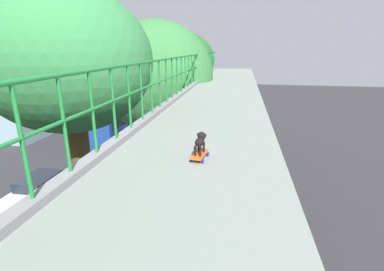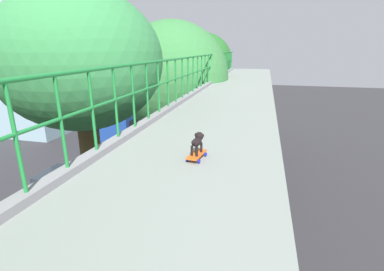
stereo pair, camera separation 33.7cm
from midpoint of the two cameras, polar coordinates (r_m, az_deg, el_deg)
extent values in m
cylinder|color=gray|center=(7.21, 0.32, -24.71)|extent=(1.30, 1.30, 5.71)
cube|color=gray|center=(3.83, -4.72, -10.59)|extent=(2.82, 39.48, 0.38)
cube|color=black|center=(5.38, -0.01, 0.04)|extent=(2.76, 0.06, 0.00)
cube|color=gray|center=(4.25, -22.92, -5.43)|extent=(0.20, 37.51, 0.11)
cylinder|color=#1E8238|center=(3.97, -25.04, 11.36)|extent=(0.06, 37.51, 0.06)
cylinder|color=#1E8238|center=(4.05, -24.08, 3.86)|extent=(0.04, 37.51, 0.04)
cylinder|color=#1E8238|center=(3.29, -33.62, -1.49)|extent=(0.04, 0.04, 1.19)
cylinder|color=#1E8238|center=(3.79, -26.76, 1.74)|extent=(0.04, 0.04, 1.19)
cylinder|color=#1E8238|center=(4.34, -21.55, 4.18)|extent=(0.04, 0.04, 1.19)
cylinder|color=#1E8238|center=(4.92, -17.51, 6.03)|extent=(0.04, 0.04, 1.19)
cylinder|color=#1E8238|center=(5.52, -14.32, 7.47)|extent=(0.04, 0.04, 1.19)
cylinder|color=#1E8238|center=(6.15, -11.76, 8.60)|extent=(0.04, 0.04, 1.19)
cylinder|color=#1E8238|center=(6.78, -9.65, 9.51)|extent=(0.04, 0.04, 1.19)
cylinder|color=#1E8238|center=(7.42, -7.90, 10.25)|extent=(0.04, 0.04, 1.19)
cylinder|color=#1E8238|center=(8.07, -6.43, 10.87)|extent=(0.04, 0.04, 1.19)
cylinder|color=#1E8238|center=(8.72, -5.17, 11.39)|extent=(0.04, 0.04, 1.19)
cylinder|color=#1E8238|center=(9.38, -4.08, 11.83)|extent=(0.04, 0.04, 1.19)
cylinder|color=#1E8238|center=(10.04, -3.13, 12.21)|extent=(0.04, 0.04, 1.19)
cylinder|color=#1E8238|center=(10.70, -2.30, 12.54)|extent=(0.04, 0.04, 1.19)
cylinder|color=#1E8238|center=(11.37, -1.56, 12.84)|extent=(0.04, 0.04, 1.19)
cylinder|color=#1E8238|center=(12.04, -0.90, 13.09)|extent=(0.04, 0.04, 1.19)
cylinder|color=#1E8238|center=(12.71, -0.31, 13.32)|extent=(0.04, 0.04, 1.19)
cylinder|color=#1E8238|center=(13.38, 0.22, 13.52)|extent=(0.04, 0.04, 1.19)
cylinder|color=#1E8238|center=(14.05, 0.70, 13.71)|extent=(0.04, 0.04, 1.19)
cylinder|color=#1E8238|center=(14.72, 1.14, 13.87)|extent=(0.04, 0.04, 1.19)
cylinder|color=#1E8238|center=(15.39, 1.54, 14.03)|extent=(0.04, 0.04, 1.19)
cylinder|color=#1E8238|center=(16.07, 1.90, 14.16)|extent=(0.04, 0.04, 1.19)
cylinder|color=#1E8238|center=(16.74, 2.24, 14.29)|extent=(0.04, 0.04, 1.19)
cylinder|color=#1E8238|center=(17.42, 2.55, 14.41)|extent=(0.04, 0.04, 1.19)
cylinder|color=#1E8238|center=(18.10, 2.84, 14.51)|extent=(0.04, 0.04, 1.19)
cylinder|color=#1E8238|center=(18.77, 3.11, 14.61)|extent=(0.04, 0.04, 1.19)
cylinder|color=#1E8238|center=(19.45, 3.36, 14.70)|extent=(0.04, 0.04, 1.19)
cylinder|color=#1E8238|center=(20.13, 3.59, 14.79)|extent=(0.04, 0.04, 1.19)
cylinder|color=#1E8238|center=(20.80, 3.81, 14.87)|extent=(0.04, 0.04, 1.19)
cylinder|color=#1E8238|center=(21.48, 4.02, 14.94)|extent=(0.04, 0.04, 1.19)
cube|color=#1C3399|center=(12.34, -27.36, -20.20)|extent=(1.77, 4.03, 0.67)
cube|color=#1E232B|center=(11.79, -28.82, -18.74)|extent=(1.47, 1.62, 0.54)
cylinder|color=black|center=(12.87, -20.52, -18.73)|extent=(0.20, 0.67, 0.67)
cylinder|color=black|center=(13.72, -26.91, -17.15)|extent=(0.20, 0.67, 0.67)
cube|color=silver|center=(16.88, -29.45, -10.21)|extent=(1.77, 4.43, 0.63)
cube|color=#1E232B|center=(16.87, -29.06, -8.04)|extent=(1.49, 2.06, 0.50)
cylinder|color=black|center=(15.52, -30.17, -13.57)|extent=(0.19, 0.64, 0.64)
cylinder|color=black|center=(16.60, -34.77, -12.37)|extent=(0.19, 0.64, 0.64)
cylinder|color=black|center=(17.48, -24.27, -9.22)|extent=(0.19, 0.64, 0.64)
cylinder|color=black|center=(18.45, -28.68, -8.46)|extent=(0.19, 0.64, 0.64)
cube|color=#B9B8BC|center=(17.54, -13.06, -7.38)|extent=(1.60, 3.96, 0.58)
cube|color=#1E232B|center=(17.07, -13.57, -6.10)|extent=(1.33, 1.84, 0.52)
cylinder|color=black|center=(18.42, -9.31, -6.45)|extent=(0.20, 0.64, 0.64)
cylinder|color=black|center=(18.95, -13.69, -6.03)|extent=(0.20, 0.64, 0.64)
cylinder|color=black|center=(16.27, -12.24, -9.98)|extent=(0.20, 0.64, 0.64)
cylinder|color=black|center=(16.88, -17.11, -9.35)|extent=(0.20, 0.64, 0.64)
cube|color=navy|center=(26.77, -13.60, 3.85)|extent=(2.50, 11.83, 2.74)
cube|color=black|center=(26.67, -13.67, 4.85)|extent=(2.52, 10.88, 0.70)
cylinder|color=black|center=(30.38, -8.32, 3.47)|extent=(0.28, 0.96, 0.96)
cylinder|color=black|center=(31.20, -12.53, 3.61)|extent=(0.28, 0.96, 0.96)
cylinder|color=black|center=(23.74, -13.78, -0.81)|extent=(0.28, 0.96, 0.96)
cylinder|color=black|center=(24.79, -18.89, -0.49)|extent=(0.28, 0.96, 0.96)
cylinder|color=brown|center=(9.51, -21.55, -13.06)|extent=(0.60, 0.60, 6.14)
ellipsoid|color=#378749|center=(8.31, -24.89, 13.48)|extent=(4.41, 4.41, 3.74)
cylinder|color=brown|center=(16.27, -7.16, -2.25)|extent=(0.57, 0.57, 4.52)
ellipsoid|color=#387C3E|center=(15.42, -7.71, 11.53)|extent=(5.95, 5.95, 5.81)
cylinder|color=#494127|center=(24.07, -1.62, 5.45)|extent=(0.55, 0.55, 5.43)
ellipsoid|color=#246225|center=(23.57, -1.71, 14.93)|extent=(4.56, 4.56, 4.28)
cube|color=#E1591A|center=(4.23, -0.74, -3.82)|extent=(0.22, 0.47, 0.02)
cylinder|color=#141DA7|center=(4.35, 1.01, -3.81)|extent=(0.03, 0.06, 0.06)
cylinder|color=#141DA7|center=(4.40, -1.27, -3.55)|extent=(0.03, 0.06, 0.06)
cylinder|color=#141DA7|center=(4.09, -0.18, -5.23)|extent=(0.03, 0.06, 0.06)
cylinder|color=#141DA7|center=(4.14, -2.58, -4.93)|extent=(0.03, 0.06, 0.06)
cylinder|color=black|center=(4.26, 0.13, -2.39)|extent=(0.04, 0.04, 0.15)
cylinder|color=black|center=(4.29, -0.87, -2.28)|extent=(0.04, 0.04, 0.15)
cylinder|color=black|center=(4.09, -0.67, -3.24)|extent=(0.04, 0.04, 0.15)
cylinder|color=black|center=(4.12, -1.70, -3.13)|extent=(0.04, 0.04, 0.15)
ellipsoid|color=black|center=(4.15, -0.77, -1.32)|extent=(0.16, 0.27, 0.12)
sphere|color=black|center=(4.23, -0.32, -0.13)|extent=(0.13, 0.13, 0.13)
ellipsoid|color=black|center=(4.29, -0.08, -0.03)|extent=(0.05, 0.06, 0.04)
sphere|color=black|center=(4.21, 0.30, 0.02)|extent=(0.05, 0.05, 0.05)
sphere|color=black|center=(4.24, -0.94, 0.14)|extent=(0.05, 0.05, 0.05)
sphere|color=black|center=(4.02, -1.37, -1.42)|extent=(0.06, 0.06, 0.06)
camera|label=1|loc=(0.17, -92.04, -0.64)|focal=26.40mm
camera|label=2|loc=(0.17, 87.96, 0.64)|focal=26.40mm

